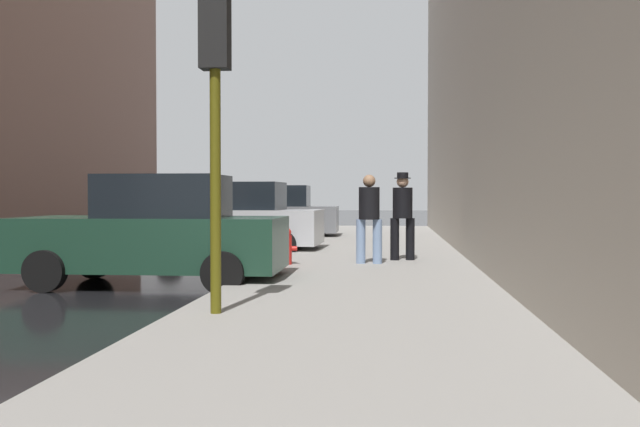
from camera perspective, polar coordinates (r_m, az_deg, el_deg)
The scene contains 8 objects.
sidewalk at distance 11.07m, azimuth 3.43°, elevation -5.73°, with size 4.00×40.00×0.15m, color gray.
parked_dark_green_sedan at distance 11.81m, azimuth -13.03°, elevation -1.55°, with size 4.21×2.09×1.79m.
parked_silver_sedan at distance 17.77m, azimuth -6.61°, elevation -0.53°, with size 4.26×2.18×1.79m.
parked_gray_coupe at distance 23.44m, azimuth -3.60°, elevation -0.05°, with size 4.25×2.15×1.79m.
fire_hydrant at distance 13.56m, azimuth -2.73°, elevation -2.62°, with size 0.42×0.22×0.70m.
traffic_light at distance 8.08m, azimuth -8.38°, elevation 10.70°, with size 0.32×0.32×3.60m.
pedestrian_with_fedora at distance 14.52m, azimuth 6.62°, elevation 0.16°, with size 0.53×0.48×1.78m.
pedestrian_in_jeans at distance 13.72m, azimuth 3.95°, elevation -0.04°, with size 0.50×0.40×1.71m.
Camera 1 is at (6.44, -10.98, 1.46)m, focal length 40.00 mm.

